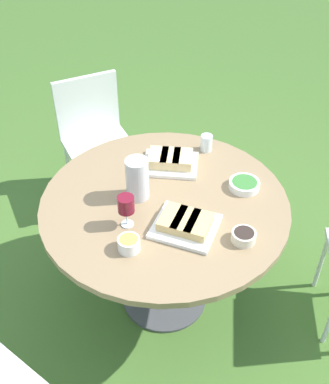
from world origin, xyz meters
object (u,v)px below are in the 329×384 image
(chair_near_left, at_px, (95,132))
(wine_glass, at_px, (126,205))
(dining_table, at_px, (164,218))
(water_pitcher, at_px, (137,179))

(chair_near_left, bearing_deg, wine_glass, 163.10)
(dining_table, height_order, chair_near_left, chair_near_left)
(dining_table, relative_size, wine_glass, 7.38)
(dining_table, xyz_separation_m, water_pitcher, (0.10, 0.09, 0.23))
(chair_near_left, xyz_separation_m, wine_glass, (-1.15, 0.35, 0.37))
(dining_table, xyz_separation_m, wine_glass, (-0.05, 0.24, 0.24))
(chair_near_left, relative_size, water_pitcher, 4.04)
(chair_near_left, distance_m, wine_glass, 1.26)
(dining_table, bearing_deg, water_pitcher, 41.39)
(chair_near_left, relative_size, wine_glass, 5.30)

